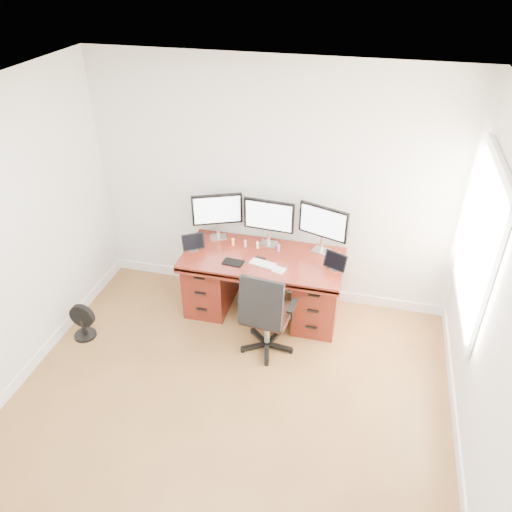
% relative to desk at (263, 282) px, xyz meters
% --- Properties ---
extents(ground, '(4.50, 4.50, 0.00)m').
position_rel_desk_xyz_m(ground, '(0.00, -1.83, -0.40)').
color(ground, olive).
rests_on(ground, ground).
extents(back_wall, '(4.00, 0.10, 2.70)m').
position_rel_desk_xyz_m(back_wall, '(0.00, 0.42, 0.95)').
color(back_wall, white).
rests_on(back_wall, ground).
extents(right_wall, '(0.10, 4.50, 2.70)m').
position_rel_desk_xyz_m(right_wall, '(2.00, -1.72, 0.95)').
color(right_wall, white).
rests_on(right_wall, ground).
extents(desk, '(1.70, 0.80, 0.75)m').
position_rel_desk_xyz_m(desk, '(0.00, 0.00, 0.00)').
color(desk, '#601C13').
rests_on(desk, ground).
extents(office_chair, '(0.58, 0.57, 0.98)m').
position_rel_desk_xyz_m(office_chair, '(0.17, -0.62, -0.08)').
color(office_chair, black).
rests_on(office_chair, ground).
extents(floor_fan, '(0.27, 0.23, 0.40)m').
position_rel_desk_xyz_m(floor_fan, '(-1.74, -0.88, -0.21)').
color(floor_fan, black).
rests_on(floor_fan, ground).
extents(monitor_left, '(0.52, 0.25, 0.53)m').
position_rel_desk_xyz_m(monitor_left, '(-0.58, 0.24, 0.68)').
color(monitor_left, silver).
rests_on(monitor_left, desk).
extents(monitor_center, '(0.55, 0.15, 0.53)m').
position_rel_desk_xyz_m(monitor_center, '(-0.00, 0.24, 0.68)').
color(monitor_center, silver).
rests_on(monitor_center, desk).
extents(monitor_right, '(0.53, 0.21, 0.53)m').
position_rel_desk_xyz_m(monitor_right, '(0.58, 0.24, 0.68)').
color(monitor_right, silver).
rests_on(monitor_right, desk).
extents(tablet_left, '(0.24, 0.18, 0.19)m').
position_rel_desk_xyz_m(tablet_left, '(-0.76, -0.08, 0.43)').
color(tablet_left, silver).
rests_on(tablet_left, desk).
extents(tablet_right, '(0.25, 0.15, 0.19)m').
position_rel_desk_xyz_m(tablet_right, '(0.76, -0.08, 0.43)').
color(tablet_right, silver).
rests_on(tablet_right, desk).
extents(keyboard, '(0.28, 0.17, 0.01)m').
position_rel_desk_xyz_m(keyboard, '(0.03, -0.17, 0.36)').
color(keyboard, white).
rests_on(keyboard, desk).
extents(trackpad, '(0.15, 0.15, 0.01)m').
position_rel_desk_xyz_m(trackpad, '(0.22, -0.24, 0.35)').
color(trackpad, silver).
rests_on(trackpad, desk).
extents(drawing_tablet, '(0.22, 0.15, 0.01)m').
position_rel_desk_xyz_m(drawing_tablet, '(-0.27, -0.22, 0.35)').
color(drawing_tablet, black).
rests_on(drawing_tablet, desk).
extents(phone, '(0.12, 0.08, 0.01)m').
position_rel_desk_xyz_m(phone, '(-0.02, -0.08, 0.35)').
color(phone, black).
rests_on(phone, desk).
extents(figurine_orange, '(0.04, 0.04, 0.09)m').
position_rel_desk_xyz_m(figurine_orange, '(-0.37, 0.12, 0.40)').
color(figurine_orange, '#F9AA4B').
rests_on(figurine_orange, desk).
extents(figurine_pink, '(0.04, 0.04, 0.09)m').
position_rel_desk_xyz_m(figurine_pink, '(-0.23, 0.12, 0.40)').
color(figurine_pink, pink).
rests_on(figurine_pink, desk).
extents(figurine_yellow, '(0.04, 0.04, 0.09)m').
position_rel_desk_xyz_m(figurine_yellow, '(-0.10, 0.12, 0.40)').
color(figurine_yellow, '#E3E46F').
rests_on(figurine_yellow, desk).
extents(figurine_purple, '(0.04, 0.04, 0.09)m').
position_rel_desk_xyz_m(figurine_purple, '(0.13, 0.12, 0.40)').
color(figurine_purple, '#8D53D5').
rests_on(figurine_purple, desk).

